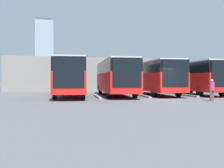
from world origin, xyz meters
TOP-DOWN VIEW (x-y plane):
  - ground_plane at (0.00, 0.00)m, footprint 600.00×600.00m
  - bus_0 at (-6.56, -5.85)m, footprint 4.25×11.71m
  - curb_divider_0 at (-4.37, -4.15)m, footprint 1.13×5.78m
  - bus_1 at (-2.18, -6.23)m, footprint 4.25×11.71m
  - curb_divider_1 at (-0.00, -4.53)m, footprint 1.13×5.78m
  - bus_2 at (2.19, -5.73)m, footprint 4.25×11.71m
  - curb_divider_2 at (4.37, -4.04)m, footprint 1.13×5.78m
  - bus_3 at (6.56, -5.75)m, footprint 4.25×11.71m
  - pedestrian at (-2.49, 2.51)m, footprint 0.44×0.44m
  - station_building at (0.00, -24.99)m, footprint 26.64×16.25m
  - office_tower at (-4.68, -244.57)m, footprint 16.19×16.19m

SIDE VIEW (x-z plane):
  - ground_plane at x=0.00m, z-range 0.00..0.00m
  - curb_divider_0 at x=-4.37m, z-range 0.00..0.15m
  - curb_divider_1 at x=0.00m, z-range 0.00..0.15m
  - curb_divider_2 at x=4.37m, z-range 0.00..0.15m
  - pedestrian at x=-2.49m, z-range 0.06..1.64m
  - bus_0 at x=-6.56m, z-range 0.19..3.53m
  - bus_1 at x=-2.18m, z-range 0.19..3.53m
  - bus_2 at x=2.19m, z-range 0.19..3.53m
  - bus_3 at x=6.56m, z-range 0.19..3.53m
  - station_building at x=0.00m, z-range 0.02..4.68m
  - office_tower at x=-4.68m, z-range -0.60..56.79m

